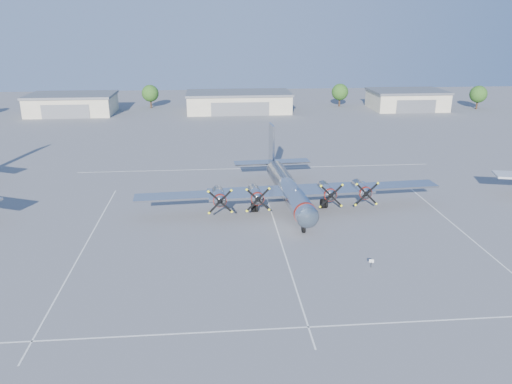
{
  "coord_description": "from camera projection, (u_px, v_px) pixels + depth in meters",
  "views": [
    {
      "loc": [
        -7.37,
        -56.62,
        23.79
      ],
      "look_at": [
        -2.11,
        3.21,
        3.2
      ],
      "focal_mm": 35.0,
      "sensor_mm": 36.0,
      "label": 1
    }
  ],
  "objects": [
    {
      "name": "main_bomber_b29",
      "position": [
        287.0,
        205.0,
        68.07
      ],
      "size": [
        41.85,
        30.0,
        8.88
      ],
      "primitive_type": null,
      "rotation": [
        0.0,
        0.0,
        0.06
      ],
      "color": "silver",
      "rests_on": "ground"
    },
    {
      "name": "ground",
      "position": [
        275.0,
        224.0,
        61.68
      ],
      "size": [
        260.0,
        260.0,
        0.0
      ],
      "primitive_type": "plane",
      "color": "#5C5C5F",
      "rests_on": "ground"
    },
    {
      "name": "tree_west",
      "position": [
        150.0,
        93.0,
        143.05
      ],
      "size": [
        4.8,
        4.8,
        6.64
      ],
      "color": "#382619",
      "rests_on": "ground"
    },
    {
      "name": "tree_east",
      "position": [
        340.0,
        92.0,
        145.72
      ],
      "size": [
        4.8,
        4.8,
        6.64
      ],
      "color": "#382619",
      "rests_on": "ground"
    },
    {
      "name": "tree_far_east",
      "position": [
        478.0,
        94.0,
        141.33
      ],
      "size": [
        4.8,
        4.8,
        6.64
      ],
      "color": "#382619",
      "rests_on": "ground"
    },
    {
      "name": "hangar_east",
      "position": [
        407.0,
        99.0,
        142.01
      ],
      "size": [
        20.6,
        14.6,
        5.4
      ],
      "color": "#B5AB90",
      "rests_on": "ground"
    },
    {
      "name": "parking_lines",
      "position": [
        277.0,
        230.0,
        60.03
      ],
      "size": [
        60.0,
        50.08,
        0.01
      ],
      "color": "silver",
      "rests_on": "ground"
    },
    {
      "name": "info_placard",
      "position": [
        371.0,
        262.0,
        50.65
      ],
      "size": [
        0.46,
        0.19,
        0.91
      ],
      "rotation": [
        0.0,
        0.0,
        -0.32
      ],
      "color": "black",
      "rests_on": "ground"
    },
    {
      "name": "hangar_west",
      "position": [
        72.0,
        104.0,
        134.31
      ],
      "size": [
        22.6,
        14.6,
        5.4
      ],
      "color": "#B5AB90",
      "rests_on": "ground"
    },
    {
      "name": "hangar_center",
      "position": [
        239.0,
        102.0,
        138.04
      ],
      "size": [
        28.6,
        14.6,
        5.4
      ],
      "color": "#B5AB90",
      "rests_on": "ground"
    }
  ]
}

